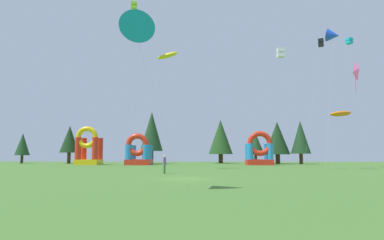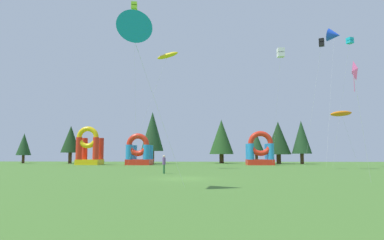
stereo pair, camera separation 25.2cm
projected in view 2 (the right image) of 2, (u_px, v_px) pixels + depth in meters
name	position (u px, v px, depth m)	size (l,w,h in m)	color
ground_plane	(183.00, 179.00, 26.37)	(120.00, 120.00, 0.00)	#47752D
kite_yellow_parafoil	(168.00, 56.00, 44.78)	(7.32, 2.54, 15.59)	yellow
kite_black_box	(321.00, 43.00, 50.99)	(3.28, 1.70, 19.30)	black
kite_blue_delta	(334.00, 35.00, 60.75)	(7.07, 10.58, 24.64)	blue
kite_lime_box	(134.00, 6.00, 43.93)	(1.15, 6.75, 21.58)	#8CD826
kite_pink_diamond	(353.00, 73.00, 22.67)	(1.47, 1.45, 7.90)	#EA599E
kite_orange_parafoil	(341.00, 114.00, 43.60)	(3.93, 2.04, 7.70)	orange
kite_cyan_box	(350.00, 41.00, 50.65)	(2.48, 4.39, 19.31)	#19B7CC
kite_teal_delta	(132.00, 34.00, 18.99)	(4.22, 2.60, 9.76)	#0C7F7A
kite_white_box	(281.00, 53.00, 43.14)	(0.89, 5.89, 15.40)	white
person_near_camera	(164.00, 163.00, 33.15)	(0.38, 0.38, 1.81)	#33723F
inflatable_orange_dome	(139.00, 154.00, 60.15)	(4.24, 4.80, 5.55)	red
inflatable_blue_arch	(260.00, 153.00, 59.61)	(4.59, 4.08, 5.94)	red
inflatable_yellow_castle	(89.00, 150.00, 60.82)	(4.13, 3.85, 6.85)	yellow
tree_row_0	(24.00, 144.00, 71.17)	(3.00, 3.00, 6.31)	#4C331E
tree_row_1	(71.00, 139.00, 69.90)	(3.87, 3.87, 7.78)	#4C331E
tree_row_2	(152.00, 132.00, 67.73)	(4.50, 4.50, 10.41)	#4C331E
tree_row_3	(221.00, 137.00, 71.63)	(5.12, 5.12, 9.21)	#4C331E
tree_row_4	(256.00, 143.00, 67.53)	(3.15, 3.15, 6.25)	#4C331E
tree_row_5	(278.00, 138.00, 67.14)	(4.86, 4.86, 8.40)	#4C331E
tree_row_6	(301.00, 137.00, 65.92)	(3.80, 3.80, 8.46)	#4C331E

